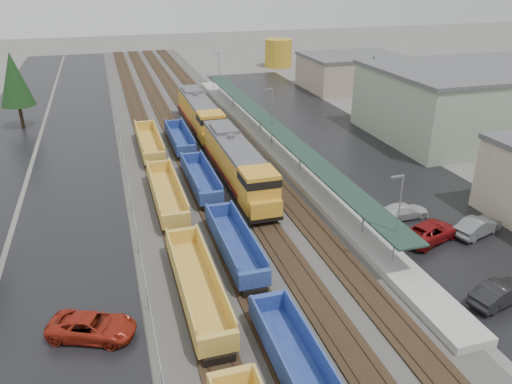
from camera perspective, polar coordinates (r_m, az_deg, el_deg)
ballast_strip at (r=73.14m, az=-7.86°, el=6.74°), size 20.00×160.00×0.08m
trackbed at (r=73.11m, az=-7.87°, el=6.83°), size 14.60×160.00×0.22m
west_parking_lot at (r=72.52m, az=-19.66°, el=5.36°), size 10.00×160.00×0.02m
east_commuter_lot at (r=69.52m, az=9.27°, el=5.70°), size 16.00×100.00×0.02m
station_platform at (r=65.81m, az=1.80°, el=5.61°), size 3.00×80.00×8.00m
chainlink_fence at (r=70.43m, az=-15.40°, el=6.75°), size 0.08×160.04×2.02m
industrial_buildings at (r=75.20m, az=24.06°, el=8.70°), size 32.52×75.30×9.50m
distant_hills at (r=227.64m, az=-2.88°, el=18.72°), size 301.00×140.00×25.20m
tree_west_far at (r=81.34m, az=-25.93°, el=11.51°), size 4.84×4.84×11.00m
tree_east at (r=78.84m, az=13.09°, el=12.46°), size 4.40×4.40×10.00m
locomotive_lead at (r=53.29m, az=-2.09°, el=3.16°), size 3.29×21.69×4.91m
locomotive_trail at (r=72.81m, az=-6.42°, el=8.83°), size 3.29×21.69×4.91m
well_string_yellow at (r=36.24m, az=-6.75°, el=-10.57°), size 2.59×80.00×2.30m
well_string_blue at (r=35.18m, az=0.51°, el=-11.68°), size 2.46×84.10×2.18m
storage_tank at (r=123.67m, az=2.56°, el=15.59°), size 6.42×6.42×6.42m
parked_car_west_c at (r=34.67m, az=-18.23°, el=-14.42°), size 4.54×6.15×1.55m
parked_car_east_a at (r=39.75m, az=26.11°, el=-10.34°), size 2.86×5.25×1.64m
parked_car_east_b at (r=45.96m, az=19.23°, el=-4.32°), size 4.47×6.46×1.64m
parked_car_east_c at (r=49.32m, az=16.58°, el=-2.10°), size 1.97×4.85×1.41m
parked_car_east_e at (r=48.42m, az=23.99°, el=-3.63°), size 3.16×5.28×1.64m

